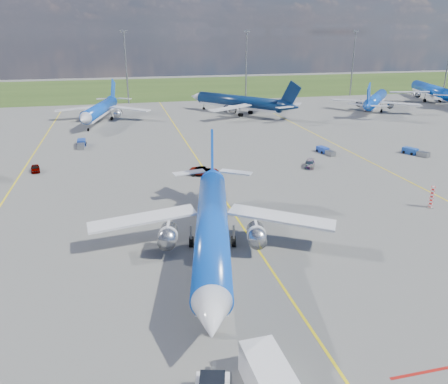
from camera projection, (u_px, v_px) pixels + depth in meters
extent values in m
plane|color=#5B5B59|center=(264.00, 258.00, 45.22)|extent=(400.00, 400.00, 0.00)
cube|color=#2D4719|center=(150.00, 88.00, 182.11)|extent=(400.00, 80.00, 0.01)
cube|color=yellow|center=(207.00, 173.00, 72.59)|extent=(0.25, 160.00, 0.02)
cube|color=yellow|center=(25.00, 168.00, 75.14)|extent=(0.25, 120.00, 0.02)
cube|color=yellow|center=(342.00, 148.00, 88.30)|extent=(0.25, 120.00, 0.02)
cylinder|color=slate|center=(126.00, 69.00, 139.62)|extent=(0.50, 0.50, 22.00)
cube|color=slate|center=(123.00, 31.00, 135.72)|extent=(2.20, 0.50, 0.80)
cylinder|color=slate|center=(246.00, 66.00, 148.40)|extent=(0.50, 0.50, 22.00)
cube|color=slate|center=(247.00, 31.00, 144.50)|extent=(2.20, 0.50, 0.80)
cylinder|color=slate|center=(353.00, 65.00, 157.17)|extent=(0.50, 0.50, 22.00)
cube|color=slate|center=(356.00, 31.00, 153.28)|extent=(2.20, 0.50, 0.80)
cylinder|color=slate|center=(448.00, 63.00, 165.95)|extent=(0.50, 0.50, 22.00)
cylinder|color=red|center=(432.00, 197.00, 57.71)|extent=(0.50, 0.50, 3.00)
cube|color=slate|center=(214.00, 375.00, 29.06)|extent=(0.84, 2.36, 0.20)
cube|color=silver|center=(269.00, 381.00, 27.71)|extent=(2.62, 5.57, 2.41)
imported|color=#999999|center=(35.00, 168.00, 73.00)|extent=(1.89, 3.52, 1.14)
imported|color=#999999|center=(205.00, 171.00, 71.17)|extent=(5.46, 4.03, 1.38)
imported|color=#999999|center=(310.00, 164.00, 75.45)|extent=(3.30, 4.27, 1.15)
cube|color=#1A3A9F|center=(323.00, 150.00, 84.72)|extent=(1.78, 2.73, 1.07)
cube|color=slate|center=(331.00, 153.00, 82.58)|extent=(1.49, 2.12, 0.88)
cube|color=#193A96|center=(82.00, 142.00, 89.94)|extent=(1.61, 2.92, 1.23)
cube|color=slate|center=(81.00, 146.00, 87.35)|extent=(1.38, 2.25, 1.00)
cube|color=#19439A|center=(410.00, 151.00, 83.78)|extent=(2.43, 3.06, 1.14)
cube|color=slate|center=(423.00, 154.00, 81.81)|extent=(1.99, 2.40, 0.93)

